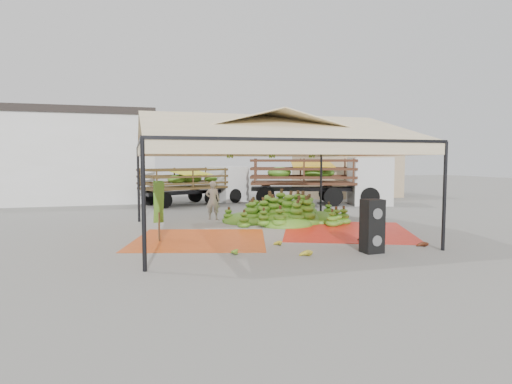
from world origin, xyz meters
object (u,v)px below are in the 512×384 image
object	(u,v)px
vendor	(213,200)
truck_left	(199,181)
speaker_stack	(372,226)
truck_right	(325,175)
banana_heap	(287,208)

from	to	relation	value
vendor	truck_left	distance (m)	6.68
speaker_stack	truck_right	world-z (taller)	truck_right
banana_heap	speaker_stack	xyz separation A→B (m)	(0.17, -6.10, 0.17)
banana_heap	truck_right	world-z (taller)	truck_right
truck_right	banana_heap	bearing A→B (deg)	-109.14
vendor	banana_heap	bearing A→B (deg)	167.65
speaker_stack	truck_right	xyz separation A→B (m)	(4.23, 11.93, 0.89)
vendor	truck_right	xyz separation A→B (m)	(7.21, 4.43, 0.81)
banana_heap	vendor	bearing A→B (deg)	153.46
speaker_stack	vendor	size ratio (longest dim) A/B	0.89
vendor	truck_left	world-z (taller)	truck_left
speaker_stack	vendor	world-z (taller)	vendor
truck_right	speaker_stack	bearing A→B (deg)	-91.62
speaker_stack	truck_left	xyz separation A→B (m)	(-2.52, 14.15, 0.57)
truck_left	speaker_stack	bearing A→B (deg)	-102.27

